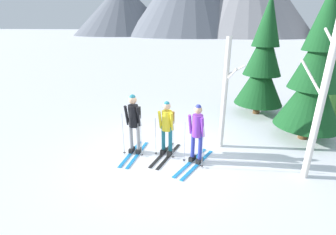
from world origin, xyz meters
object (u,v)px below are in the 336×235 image
Objects in this scene: skier_in_black at (134,121)px; pine_tree_near at (316,73)px; skier_in_yellow at (167,125)px; birch_tree_tall at (322,99)px; skier_in_purple at (197,132)px; birch_tree_slender at (225,95)px; pine_tree_far at (263,63)px.

pine_tree_near reaches higher than skier_in_black.
skier_in_yellow is 0.41× the size of birch_tree_tall.
skier_in_purple is 0.54× the size of birch_tree_slender.
skier_in_purple is 0.45× the size of birch_tree_tall.
skier_in_black is 0.46× the size of birch_tree_tall.
skier_in_yellow is 0.35× the size of pine_tree_far.
pine_tree_far is (4.00, 4.32, 1.13)m from skier_in_black.
birch_tree_tall is at bearing -4.47° from skier_in_black.
birch_tree_tall is 2.44m from birch_tree_slender.
skier_in_black is 1.10× the size of skier_in_yellow.
birch_tree_slender is at bearing 58.43° from skier_in_purple.
pine_tree_far is 1.43× the size of birch_tree_slender.
birch_tree_tall is at bearing -3.23° from skier_in_purple.
skier_in_black is at bearing 175.53° from birch_tree_tall.
pine_tree_far is at bearing 117.61° from pine_tree_near.
skier_in_yellow is at bearing 160.64° from skier_in_purple.
skier_in_black is 0.55× the size of birch_tree_slender.
birch_tree_tall is at bearing -31.68° from birch_tree_slender.
birch_tree_slender is (2.49, 0.91, 0.65)m from skier_in_black.
skier_in_black is 0.38× the size of pine_tree_far.
pine_tree_near reaches higher than birch_tree_tall.
skier_in_yellow is at bearing 6.31° from skier_in_black.
skier_in_yellow is (0.94, 0.10, -0.12)m from skier_in_black.
pine_tree_far is 4.71m from birch_tree_tall.
birch_tree_slender is at bearing 148.32° from birch_tree_tall.
skier_in_black is at bearing -159.96° from birch_tree_slender.
skier_in_purple is at bearing 176.77° from birch_tree_tall.
skier_in_purple is at bearing -19.36° from skier_in_yellow.
skier_in_black is 0.37× the size of pine_tree_near.
pine_tree_far is 3.76m from birch_tree_slender.
skier_in_purple is 2.96m from birch_tree_tall.
skier_in_black is 1.01× the size of skier_in_purple.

